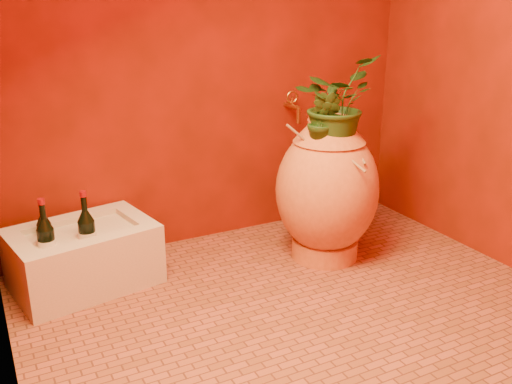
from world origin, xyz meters
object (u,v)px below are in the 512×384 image
amphora (327,189)px  wall_tap (293,105)px  wine_bottle_b (45,236)px  wine_bottle_a (47,243)px  wine_bottle_c (87,235)px  stone_basin (84,258)px

amphora → wall_tap: size_ratio=4.42×
wine_bottle_b → wine_bottle_a: bearing=-94.4°
wine_bottle_b → wall_tap: wall_tap is taller
amphora → wine_bottle_c: amphora is taller
amphora → wine_bottle_b: amphora is taller
wine_bottle_a → wine_bottle_c: 0.19m
amphora → wine_bottle_c: (-1.26, 0.22, -0.10)m
amphora → wine_bottle_c: size_ratio=2.31×
stone_basin → wall_tap: 1.49m
amphora → stone_basin: 1.33m
wine_bottle_a → wine_bottle_c: wine_bottle_c is taller
wall_tap → wine_bottle_a: bearing=-169.8°
stone_basin → wine_bottle_a: (-0.17, -0.07, 0.15)m
wine_bottle_a → wall_tap: bearing=10.2°
wine_bottle_b → amphora: bearing=-13.3°
wine_bottle_a → wine_bottle_b: bearing=85.6°
wine_bottle_c → wine_bottle_a: bearing=-178.7°
wine_bottle_a → wine_bottle_b: 0.13m
amphora → stone_basin: size_ratio=1.07×
amphora → wine_bottle_b: bearing=166.7°
wine_bottle_a → amphora: bearing=-8.3°
wine_bottle_a → wine_bottle_b: size_ratio=1.14×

